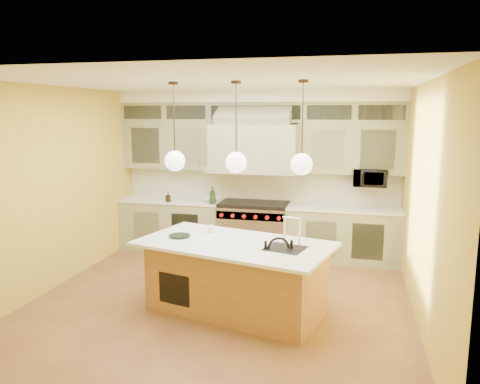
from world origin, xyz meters
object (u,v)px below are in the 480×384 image
(range, at_px, (254,228))
(counter_stool, at_px, (280,278))
(kitchen_island, at_px, (237,276))
(microwave, at_px, (370,178))

(range, xyz_separation_m, counter_stool, (0.89, -2.70, 0.12))
(range, distance_m, kitchen_island, 2.41)
(kitchen_island, xyz_separation_m, counter_stool, (0.61, -0.30, 0.13))
(kitchen_island, height_order, microwave, microwave)
(range, xyz_separation_m, kitchen_island, (0.28, -2.40, -0.01))
(microwave, bearing_deg, counter_stool, -110.68)
(range, height_order, microwave, microwave)
(kitchen_island, bearing_deg, counter_stool, -12.83)
(counter_stool, bearing_deg, range, 88.52)
(kitchen_island, bearing_deg, range, 110.51)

